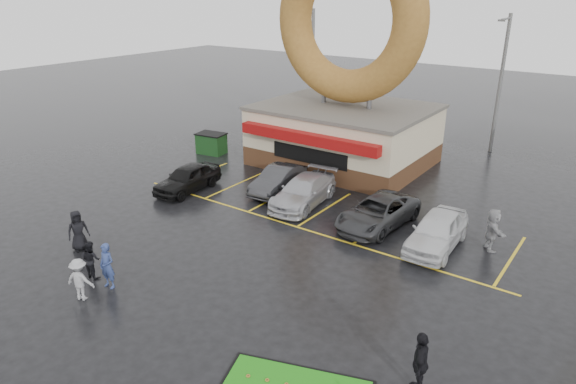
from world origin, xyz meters
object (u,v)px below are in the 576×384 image
Objects in this scene: car_dgrey at (278,180)px; car_grey at (378,212)px; car_white at (437,231)px; dumpster at (211,144)px; streetlight_mid at (500,81)px; donut_shop at (346,93)px; car_silver at (303,191)px; person_cameraman at (420,363)px; person_blue at (107,266)px; streetlight_left at (312,65)px; car_black at (188,178)px.

car_grey is at bearing -12.42° from car_dgrey.
dumpster is (-17.31, 4.29, -0.12)m from car_white.
car_dgrey is at bearing -117.27° from streetlight_mid.
car_white is (2.04, -15.67, -4.01)m from streetlight_mid.
donut_shop is 7.50× the size of dumpster.
car_white is at bearing -11.07° from car_silver.
car_silver is 1.00× the size of car_grey.
streetlight_mid is 4.63× the size of person_cameraman.
dumpster is at bearing 170.10° from car_grey.
car_silver is at bearing -109.33° from streetlight_mid.
car_grey is at bearing -50.32° from donut_shop.
car_dgrey is 11.52m from person_blue.
donut_shop is at bearing -158.98° from person_cameraman.
car_grey is (6.41, -0.79, -0.01)m from car_dgrey.
car_dgrey is 9.54m from car_white.
dumpster is at bearing -96.99° from streetlight_left.
car_white reaches higher than car_silver.
car_grey is (5.99, -7.22, -3.78)m from donut_shop.
car_grey is 2.75× the size of person_blue.
streetlight_mid is at bearing 48.62° from donut_shop.
streetlight_mid is at bearing 52.69° from car_black.
car_white is 2.52× the size of dumpster.
donut_shop is at bearing -131.38° from streetlight_mid.
person_cameraman is at bearing -78.94° from streetlight_mid.
car_white is (16.04, -14.67, -4.01)m from streetlight_left.
car_white is 17.83m from dumpster.
donut_shop is 3.22× the size of car_dgrey.
car_grey is 10.73m from person_cameraman.
donut_shop is 1.50× the size of streetlight_left.
person_blue is (-5.78, -10.71, 0.21)m from car_grey.
car_dgrey is (-7.41, -14.38, -4.09)m from streetlight_mid.
person_cameraman is at bearing -54.22° from donut_shop.
donut_shop reaches higher than person_cameraman.
dumpster is (-8.27, -3.43, -3.81)m from donut_shop.
donut_shop is at bearing 84.43° from person_blue.
streetlight_left is 14.04m from streetlight_mid.
car_grey is at bearing -162.39° from person_cameraman.
donut_shop reaches higher than car_white.
car_white is at bearing -82.60° from streetlight_mid.
person_cameraman reaches higher than car_dgrey.
car_silver is (2.13, -0.69, 0.02)m from car_dgrey.
donut_shop is 6.95× the size of person_cameraman.
streetlight_mid is (7.00, 7.95, 0.32)m from donut_shop.
streetlight_left reaches higher than car_black.
donut_shop reaches higher than car_dgrey.
streetlight_left is (-7.00, 6.95, 0.32)m from donut_shop.
car_grey is 12.17m from person_blue.
car_dgrey is 0.85× the size of car_grey.
car_black is at bearing -116.22° from donut_shop.
car_black reaches higher than car_grey.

